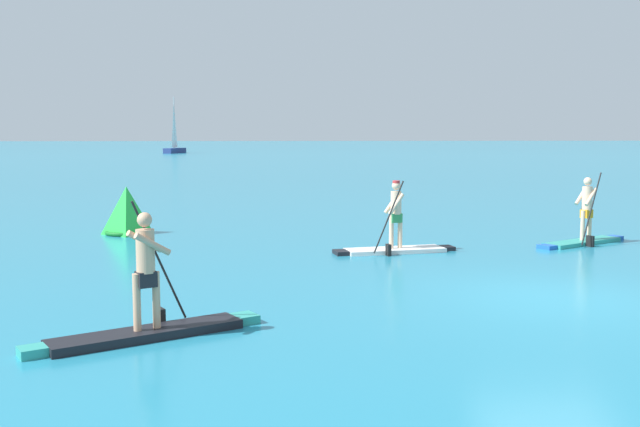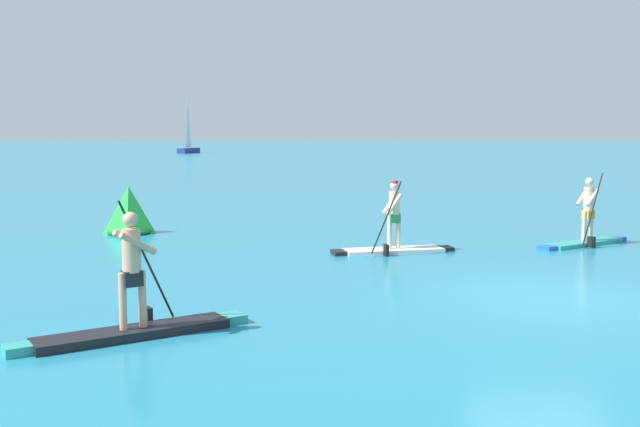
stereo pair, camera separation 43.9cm
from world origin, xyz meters
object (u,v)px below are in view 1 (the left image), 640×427
(paddleboarder_near_left, at_px, (148,313))
(sailboat_left_horizon, at_px, (175,145))
(race_marker_buoy, at_px, (127,213))
(paddleboarder_far_right, at_px, (584,229))
(paddleboarder_mid_center, at_px, (395,237))

(paddleboarder_near_left, distance_m, sailboat_left_horizon, 91.70)
(paddleboarder_near_left, xyz_separation_m, race_marker_buoy, (-2.39, 10.87, 0.25))
(paddleboarder_near_left, height_order, paddleboarder_far_right, paddleboarder_near_left)
(paddleboarder_mid_center, height_order, paddleboarder_far_right, paddleboarder_far_right)
(sailboat_left_horizon, bearing_deg, paddleboarder_mid_center, 31.84)
(paddleboarder_near_left, xyz_separation_m, paddleboarder_far_right, (9.84, 8.19, 0.04))
(paddleboarder_mid_center, distance_m, sailboat_left_horizon, 85.34)
(race_marker_buoy, bearing_deg, sailboat_left_horizon, 96.51)
(paddleboarder_near_left, relative_size, sailboat_left_horizon, 0.42)
(paddleboarder_mid_center, distance_m, race_marker_buoy, 8.00)
(paddleboarder_far_right, height_order, sailboat_left_horizon, sailboat_left_horizon)
(paddleboarder_far_right, relative_size, sailboat_left_horizon, 0.38)
(paddleboarder_far_right, xyz_separation_m, race_marker_buoy, (-12.24, 2.68, 0.22))
(paddleboarder_far_right, distance_m, race_marker_buoy, 12.53)
(paddleboarder_mid_center, relative_size, race_marker_buoy, 2.24)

